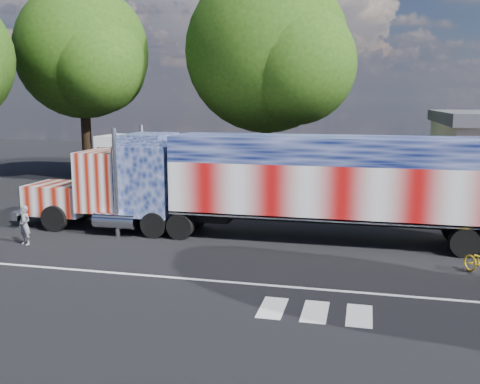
% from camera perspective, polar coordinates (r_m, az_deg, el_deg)
% --- Properties ---
extents(ground, '(100.00, 100.00, 0.00)m').
position_cam_1_polar(ground, '(20.49, -1.95, -6.65)').
color(ground, black).
extents(lane_markings, '(30.00, 2.67, 0.01)m').
position_cam_1_polar(lane_markings, '(16.62, 0.34, -10.61)').
color(lane_markings, silver).
rests_on(lane_markings, ground).
extents(semi_truck, '(21.84, 3.45, 4.66)m').
position_cam_1_polar(semi_truck, '(22.44, 4.11, 1.06)').
color(semi_truck, black).
rests_on(semi_truck, ground).
extents(coach_bus, '(13.00, 3.03, 3.78)m').
position_cam_1_polar(coach_bus, '(29.98, -2.97, 2.44)').
color(coach_bus, white).
rests_on(coach_bus, ground).
extents(woman, '(0.67, 0.54, 1.60)m').
position_cam_1_polar(woman, '(23.32, -21.98, -3.30)').
color(woman, slate).
rests_on(woman, ground).
extents(tree_n_mid, '(11.63, 11.07, 14.60)m').
position_cam_1_polar(tree_n_mid, '(37.36, 3.15, 14.73)').
color(tree_n_mid, black).
rests_on(tree_n_mid, ground).
extents(tree_nw_a, '(9.74, 9.28, 13.74)m').
position_cam_1_polar(tree_nw_a, '(40.16, -16.30, 14.07)').
color(tree_nw_a, black).
rests_on(tree_nw_a, ground).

